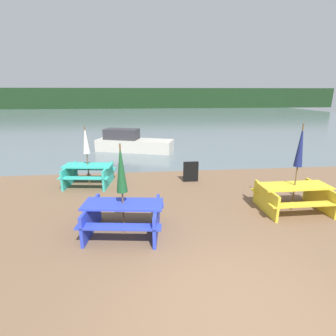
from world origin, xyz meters
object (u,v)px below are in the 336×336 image
Objects in this scene: umbrella_darkgreen at (121,169)px; umbrella_navy at (300,147)px; signboard at (191,172)px; picnic_table_blue at (123,215)px; picnic_table_yellow at (293,195)px; boat at (132,143)px; picnic_table_teal at (89,173)px; umbrella_white at (86,141)px.

umbrella_darkgreen is 4.68m from umbrella_navy.
picnic_table_blue is at bearing -122.68° from signboard.
picnic_table_yellow is 2.52× the size of signboard.
picnic_table_teal is at bearing -85.50° from boat.
picnic_table_blue is at bearing -170.37° from umbrella_navy.
umbrella_darkgreen reaches higher than picnic_table_yellow.
umbrella_navy reaches higher than boat.
umbrella_darkgreen is at bearing -122.68° from signboard.
picnic_table_yellow is at bearing -24.24° from umbrella_white.
signboard is (2.30, -5.53, -0.08)m from boat.
umbrella_navy is at bearing 9.63° from umbrella_darkgreen.
boat reaches higher than picnic_table_teal.
signboard is (3.66, -0.03, -1.21)m from umbrella_white.
umbrella_navy is 3.22× the size of signboard.
signboard is at bearing -0.39° from umbrella_white.
umbrella_navy is at bearing -24.24° from picnic_table_teal.
boat reaches higher than signboard.
umbrella_navy is at bearing 0.00° from picnic_table_yellow.
umbrella_darkgreen is 2.84× the size of signboard.
picnic_table_yellow is 6.72m from umbrella_white.
picnic_table_yellow is 0.78× the size of umbrella_navy.
umbrella_white is 0.47× the size of boat.
picnic_table_blue is at bearing -67.71° from picnic_table_teal.
picnic_table_teal is (-6.04, 2.72, -0.00)m from picnic_table_yellow.
umbrella_white is at bearing -85.50° from boat.
picnic_table_teal is at bearing 155.76° from umbrella_navy.
boat is (-4.68, 8.23, -1.36)m from umbrella_navy.
umbrella_white is (0.00, 0.00, 1.14)m from picnic_table_teal.
umbrella_white is at bearing 179.61° from signboard.
signboard is (2.23, 3.48, -0.08)m from picnic_table_blue.
boat is at bearing 119.61° from picnic_table_yellow.
picnic_table_yellow is 3.59m from signboard.
umbrella_navy reaches higher than picnic_table_teal.
umbrella_darkgreen reaches higher than boat.
umbrella_navy reaches higher than signboard.
picnic_table_blue is 2.63× the size of signboard.
picnic_table_blue is 0.44× the size of boat.
umbrella_white reaches higher than picnic_table_teal.
umbrella_darkgreen is 9.08m from boat.
umbrella_white is 6.63m from umbrella_navy.
signboard reaches higher than picnic_table_teal.
picnic_table_yellow is 9.46m from boat.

